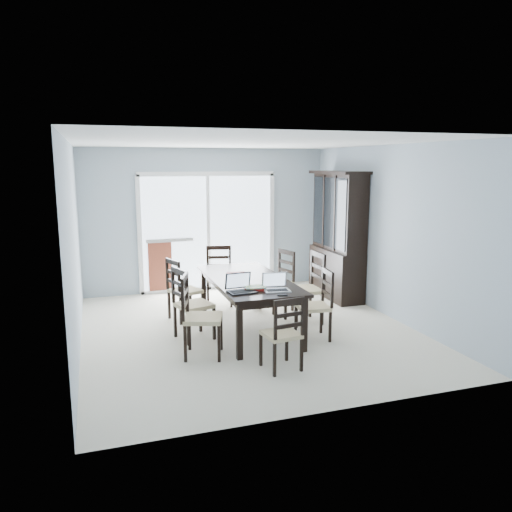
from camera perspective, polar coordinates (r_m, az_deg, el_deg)
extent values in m
plane|color=beige|center=(7.15, -0.90, -8.44)|extent=(5.00, 5.00, 0.00)
plane|color=white|center=(6.76, -0.96, 12.87)|extent=(5.00, 5.00, 0.00)
cube|color=#9AABB8|center=(9.23, -5.54, 4.11)|extent=(4.50, 0.02, 2.60)
cube|color=#9AABB8|center=(6.54, -20.11, 0.88)|extent=(0.02, 5.00, 2.60)
cube|color=#9AABB8|center=(7.80, 15.09, 2.62)|extent=(0.02, 5.00, 2.60)
cube|color=gray|center=(10.43, -6.62, -2.70)|extent=(4.50, 2.00, 0.10)
cube|color=#99999E|center=(11.28, -7.71, 1.38)|extent=(4.50, 0.06, 1.10)
cube|color=black|center=(6.94, -0.91, -2.74)|extent=(1.00, 2.20, 0.04)
cube|color=black|center=(6.96, -0.91, -3.22)|extent=(0.88, 2.08, 0.10)
cube|color=black|center=(6.02, -1.91, -8.68)|extent=(0.07, 0.07, 0.69)
cube|color=black|center=(6.29, 5.53, -7.86)|extent=(0.07, 0.07, 0.69)
cube|color=black|center=(7.87, -6.00, -4.08)|extent=(0.07, 0.07, 0.69)
cube|color=black|center=(8.09, -0.16, -3.64)|extent=(0.07, 0.07, 0.69)
cube|color=black|center=(8.89, 9.13, -1.94)|extent=(0.45, 1.30, 0.85)
cube|color=black|center=(8.74, 9.51, 4.98)|extent=(0.38, 1.30, 1.30)
cube|color=black|center=(8.69, 9.47, 9.41)|extent=(0.50, 1.38, 0.05)
cube|color=black|center=(8.28, 9.65, 4.67)|extent=(0.02, 0.36, 1.18)
cube|color=black|center=(8.65, 8.36, 4.95)|extent=(0.02, 0.36, 1.18)
cube|color=black|center=(9.03, 7.17, 5.21)|extent=(0.02, 0.36, 1.18)
cube|color=silver|center=(9.25, -5.49, 2.56)|extent=(2.40, 0.02, 2.10)
cube|color=white|center=(9.14, -5.59, 9.33)|extent=(2.52, 0.05, 0.08)
cube|color=white|center=(9.23, -5.47, 2.55)|extent=(0.06, 0.05, 2.10)
cube|color=white|center=(9.43, -5.36, -3.63)|extent=(2.52, 0.05, 0.05)
cube|color=black|center=(6.41, -7.60, -8.67)|extent=(0.05, 0.05, 0.45)
cube|color=black|center=(6.04, -8.08, -9.91)|extent=(0.05, 0.05, 0.45)
cube|color=black|center=(6.37, -4.00, -8.72)|extent=(0.05, 0.05, 0.45)
cube|color=black|center=(6.00, -4.25, -9.98)|extent=(0.05, 0.05, 0.45)
cube|color=tan|center=(6.12, -6.03, -7.09)|extent=(0.55, 0.55, 0.05)
cube|color=black|center=(6.89, -9.22, -7.39)|extent=(0.04, 0.04, 0.44)
cube|color=black|center=(6.56, -7.76, -8.28)|extent=(0.04, 0.04, 0.44)
cube|color=black|center=(7.06, -6.37, -6.90)|extent=(0.04, 0.04, 0.44)
cube|color=black|center=(6.74, -4.81, -7.72)|extent=(0.04, 0.04, 0.44)
cube|color=tan|center=(6.74, -7.09, -5.60)|extent=(0.53, 0.53, 0.05)
cube|color=black|center=(7.71, -9.90, -5.56)|extent=(0.04, 0.04, 0.42)
cube|color=black|center=(7.39, -8.59, -6.22)|extent=(0.04, 0.04, 0.42)
cube|color=black|center=(7.87, -7.50, -5.15)|extent=(0.04, 0.04, 0.42)
cube|color=black|center=(7.56, -6.12, -5.77)|extent=(0.04, 0.04, 0.42)
cube|color=tan|center=(7.57, -8.07, -3.98)|extent=(0.52, 0.52, 0.05)
cube|color=black|center=(6.69, 8.46, -8.03)|extent=(0.04, 0.04, 0.42)
cube|color=black|center=(7.02, 7.45, -7.10)|extent=(0.04, 0.04, 0.42)
cube|color=black|center=(6.58, 5.41, -8.28)|extent=(0.04, 0.04, 0.42)
cube|color=black|center=(6.91, 4.54, -7.32)|extent=(0.04, 0.04, 0.42)
cube|color=tan|center=(6.73, 6.51, -5.79)|extent=(0.45, 0.45, 0.05)
cube|color=black|center=(7.36, 7.57, -6.08)|extent=(0.04, 0.04, 0.46)
cube|color=black|center=(7.71, 6.21, -5.27)|extent=(0.04, 0.04, 0.46)
cube|color=black|center=(7.19, 4.63, -6.42)|extent=(0.04, 0.04, 0.46)
cube|color=black|center=(7.55, 3.39, -5.57)|extent=(0.04, 0.04, 0.46)
cube|color=tan|center=(7.38, 5.49, -3.90)|extent=(0.46, 0.46, 0.05)
cube|color=black|center=(8.01, 4.19, -4.79)|extent=(0.04, 0.04, 0.42)
cube|color=black|center=(8.29, 2.58, -4.23)|extent=(0.04, 0.04, 0.42)
cube|color=black|center=(7.79, 2.02, -5.21)|extent=(0.04, 0.04, 0.42)
cube|color=black|center=(8.08, 0.45, -4.62)|extent=(0.04, 0.04, 0.42)
cube|color=tan|center=(7.98, 2.32, -3.07)|extent=(0.51, 0.51, 0.05)
cube|color=black|center=(5.61, 2.14, -11.80)|extent=(0.04, 0.04, 0.39)
cube|color=black|center=(5.76, 5.22, -11.20)|extent=(0.04, 0.04, 0.39)
cube|color=black|center=(5.89, 0.55, -10.67)|extent=(0.04, 0.04, 0.39)
cube|color=black|center=(6.04, 3.52, -10.14)|extent=(0.04, 0.04, 0.39)
cube|color=tan|center=(5.75, 2.88, -8.93)|extent=(0.43, 0.43, 0.05)
cube|color=black|center=(8.55, -2.96, -3.77)|extent=(0.04, 0.04, 0.43)
cube|color=black|center=(8.54, -5.50, -3.82)|extent=(0.04, 0.04, 0.43)
cube|color=black|center=(8.18, -2.85, -4.42)|extent=(0.04, 0.04, 0.43)
cube|color=black|center=(8.18, -5.51, -4.47)|extent=(0.04, 0.04, 0.43)
cube|color=tan|center=(8.30, -4.23, -2.52)|extent=(0.50, 0.50, 0.05)
cube|color=black|center=(6.19, -1.60, -4.12)|extent=(0.36, 0.27, 0.02)
cube|color=silver|center=(6.16, -1.61, -3.07)|extent=(0.30, 0.07, 0.18)
cube|color=silver|center=(6.26, 2.39, -3.96)|extent=(0.35, 0.26, 0.02)
cube|color=silver|center=(6.23, 2.40, -2.97)|extent=(0.29, 0.07, 0.17)
cube|color=maroon|center=(6.32, -0.21, -3.74)|extent=(0.28, 0.24, 0.03)
cube|color=gold|center=(6.32, -0.12, -3.54)|extent=(0.29, 0.23, 0.01)
cube|color=black|center=(6.06, 3.02, -4.47)|extent=(0.13, 0.08, 0.01)
cube|color=#511017|center=(7.03, -2.29, -2.15)|extent=(0.27, 0.16, 0.06)
cube|color=maroon|center=(10.12, -7.78, -0.15)|extent=(1.96, 1.77, 0.93)
cube|color=#969696|center=(10.04, -7.85, 2.63)|extent=(2.02, 1.83, 0.06)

